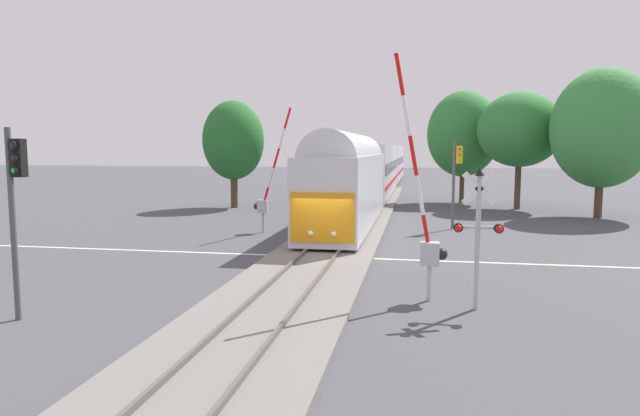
{
  "coord_description": "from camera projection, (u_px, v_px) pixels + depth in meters",
  "views": [
    {
      "loc": [
        3.99,
        -22.8,
        4.62
      ],
      "look_at": [
        -0.25,
        0.88,
        2.0
      ],
      "focal_mm": 30.97,
      "sensor_mm": 36.0,
      "label": 1
    }
  ],
  "objects": [
    {
      "name": "traffic_signal_far_side",
      "position": [
        456.0,
        170.0,
        31.13
      ],
      "size": [
        0.53,
        0.38,
        5.05
      ],
      "color": "#4C4C51",
      "rests_on": "ground"
    },
    {
      "name": "railway_track",
      "position": [
        322.0,
        255.0,
        23.5
      ],
      "size": [
        4.4,
        80.0,
        0.32
      ],
      "color": "slate",
      "rests_on": "ground"
    },
    {
      "name": "elm_centre_background",
      "position": [
        463.0,
        134.0,
        45.99
      ],
      "size": [
        5.94,
        5.94,
        9.34
      ],
      "color": "#4C3828",
      "rests_on": "ground"
    },
    {
      "name": "traffic_signal_near_left",
      "position": [
        15.0,
        192.0,
        14.49
      ],
      "size": [
        0.53,
        0.38,
        5.16
      ],
      "color": "#4C4C51",
      "rests_on": "ground"
    },
    {
      "name": "crossing_signal_mast",
      "position": [
        478.0,
        224.0,
        15.57
      ],
      "size": [
        1.36,
        0.44,
        4.07
      ],
      "color": "#B2B2B7",
      "rests_on": "ground"
    },
    {
      "name": "oak_far_right",
      "position": [
        520.0,
        130.0,
        41.31
      ],
      "size": [
        6.24,
        6.24,
        8.79
      ],
      "color": "#4C3828",
      "rests_on": "ground"
    },
    {
      "name": "road_centre_stripe",
      "position": [
        322.0,
        257.0,
        23.5
      ],
      "size": [
        44.0,
        0.2,
        0.01
      ],
      "color": "beige",
      "rests_on": "ground"
    },
    {
      "name": "maple_right_background",
      "position": [
        602.0,
        128.0,
        36.1
      ],
      "size": [
        6.48,
        6.48,
        9.83
      ],
      "color": "#4C3828",
      "rests_on": "ground"
    },
    {
      "name": "oak_behind_train",
      "position": [
        233.0,
        141.0,
        42.46
      ],
      "size": [
        4.71,
        4.71,
        8.24
      ],
      "color": "#4C3828",
      "rests_on": "ground"
    },
    {
      "name": "ground_plane",
      "position": [
        322.0,
        257.0,
        23.51
      ],
      "size": [
        220.0,
        220.0,
        0.0
      ],
      "primitive_type": "plane",
      "color": "#47474C"
    },
    {
      "name": "crossing_gate_far",
      "position": [
        266.0,
        194.0,
        29.99
      ],
      "size": [
        2.16,
        0.4,
        6.77
      ],
      "color": "#B7B7BC",
      "rests_on": "ground"
    },
    {
      "name": "crossing_gate_near",
      "position": [
        427.0,
        227.0,
        16.54
      ],
      "size": [
        1.69,
        0.4,
        7.41
      ],
      "color": "#B7B7BC",
      "rests_on": "ground"
    },
    {
      "name": "commuter_train",
      "position": [
        377.0,
        168.0,
        53.8
      ],
      "size": [
        3.04,
        66.57,
        5.16
      ],
      "color": "silver",
      "rests_on": "railway_track"
    }
  ]
}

